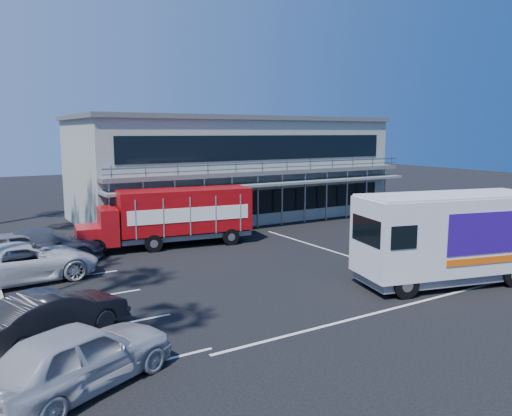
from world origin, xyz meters
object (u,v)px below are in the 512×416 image
red_truck (173,215)px  parked_car_b (53,315)px  parked_car_a (79,357)px  white_van (449,237)px

red_truck → parked_car_b: red_truck is taller
red_truck → parked_car_a: 15.50m
red_truck → parked_car_b: size_ratio=2.10×
red_truck → white_van: size_ratio=1.18×
parked_car_a → parked_car_b: size_ratio=1.08×
parked_car_b → red_truck: bearing=-60.3°
white_van → parked_car_a: 14.94m
red_truck → parked_car_a: red_truck is taller
red_truck → parked_car_a: bearing=-112.1°
red_truck → parked_car_a: size_ratio=1.94×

